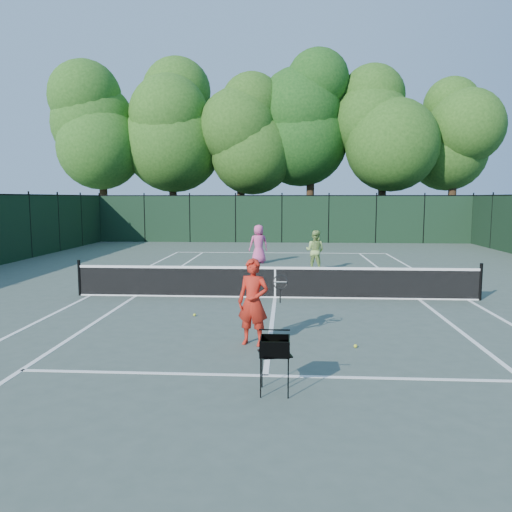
# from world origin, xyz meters

# --- Properties ---
(ground) EXTENTS (90.00, 90.00, 0.00)m
(ground) POSITION_xyz_m (0.00, 0.00, 0.00)
(ground) COLOR #425147
(ground) RESTS_ON ground
(sideline_doubles_left) EXTENTS (0.10, 23.77, 0.01)m
(sideline_doubles_left) POSITION_xyz_m (-5.49, 0.00, 0.00)
(sideline_doubles_left) COLOR white
(sideline_doubles_left) RESTS_ON ground
(sideline_doubles_right) EXTENTS (0.10, 23.77, 0.01)m
(sideline_doubles_right) POSITION_xyz_m (5.49, 0.00, 0.00)
(sideline_doubles_right) COLOR white
(sideline_doubles_right) RESTS_ON ground
(sideline_singles_left) EXTENTS (0.10, 23.77, 0.01)m
(sideline_singles_left) POSITION_xyz_m (-4.12, 0.00, 0.00)
(sideline_singles_left) COLOR white
(sideline_singles_left) RESTS_ON ground
(sideline_singles_right) EXTENTS (0.10, 23.77, 0.01)m
(sideline_singles_right) POSITION_xyz_m (4.12, 0.00, 0.00)
(sideline_singles_right) COLOR white
(sideline_singles_right) RESTS_ON ground
(baseline_far) EXTENTS (10.97, 0.10, 0.01)m
(baseline_far) POSITION_xyz_m (0.00, 11.88, 0.00)
(baseline_far) COLOR white
(baseline_far) RESTS_ON ground
(service_line_near) EXTENTS (8.23, 0.10, 0.01)m
(service_line_near) POSITION_xyz_m (0.00, -6.40, 0.00)
(service_line_near) COLOR white
(service_line_near) RESTS_ON ground
(service_line_far) EXTENTS (8.23, 0.10, 0.01)m
(service_line_far) POSITION_xyz_m (0.00, 6.40, 0.00)
(service_line_far) COLOR white
(service_line_far) RESTS_ON ground
(center_service_line) EXTENTS (0.10, 12.80, 0.01)m
(center_service_line) POSITION_xyz_m (0.00, 0.00, 0.00)
(center_service_line) COLOR white
(center_service_line) RESTS_ON ground
(tennis_net) EXTENTS (11.69, 0.09, 1.06)m
(tennis_net) POSITION_xyz_m (0.00, 0.00, 0.48)
(tennis_net) COLOR black
(tennis_net) RESTS_ON ground
(fence_far) EXTENTS (24.00, 0.05, 3.00)m
(fence_far) POSITION_xyz_m (0.00, 18.00, 1.50)
(fence_far) COLOR black
(fence_far) RESTS_ON ground
(tree_0) EXTENTS (6.40, 6.40, 13.14)m
(tree_0) POSITION_xyz_m (-13.00, 21.50, 8.16)
(tree_0) COLOR black
(tree_0) RESTS_ON ground
(tree_1) EXTENTS (6.80, 6.80, 13.98)m
(tree_1) POSITION_xyz_m (-8.00, 22.00, 8.69)
(tree_1) COLOR black
(tree_1) RESTS_ON ground
(tree_2) EXTENTS (6.00, 6.00, 12.40)m
(tree_2) POSITION_xyz_m (-3.00, 21.80, 7.73)
(tree_2) COLOR black
(tree_2) RESTS_ON ground
(tree_3) EXTENTS (7.00, 7.00, 14.45)m
(tree_3) POSITION_xyz_m (2.00, 22.30, 9.01)
(tree_3) COLOR black
(tree_3) RESTS_ON ground
(tree_4) EXTENTS (6.20, 6.20, 12.97)m
(tree_4) POSITION_xyz_m (7.00, 21.60, 8.14)
(tree_4) COLOR black
(tree_4) RESTS_ON ground
(tree_5) EXTENTS (5.80, 5.80, 12.23)m
(tree_5) POSITION_xyz_m (12.00, 22.10, 7.71)
(tree_5) COLOR black
(tree_5) RESTS_ON ground
(coach) EXTENTS (1.03, 0.56, 1.71)m
(coach) POSITION_xyz_m (-0.32, -4.67, 0.86)
(coach) COLOR red
(coach) RESTS_ON ground
(player_pink) EXTENTS (0.96, 0.77, 1.71)m
(player_pink) POSITION_xyz_m (-0.91, 7.65, 0.85)
(player_pink) COLOR #D94C8B
(player_pink) RESTS_ON ground
(player_green) EXTENTS (0.96, 0.87, 1.62)m
(player_green) POSITION_xyz_m (1.45, 5.44, 0.81)
(player_green) COLOR #93BB5D
(player_green) RESTS_ON ground
(ball_hopper) EXTENTS (0.54, 0.54, 0.84)m
(ball_hopper) POSITION_xyz_m (0.17, -7.10, 0.70)
(ball_hopper) COLOR black
(ball_hopper) RESTS_ON ground
(loose_ball_near_cart) EXTENTS (0.07, 0.07, 0.07)m
(loose_ball_near_cart) POSITION_xyz_m (1.68, -4.76, 0.03)
(loose_ball_near_cart) COLOR #C5CF2A
(loose_ball_near_cart) RESTS_ON ground
(loose_ball_midcourt) EXTENTS (0.07, 0.07, 0.07)m
(loose_ball_midcourt) POSITION_xyz_m (-1.91, -2.39, 0.03)
(loose_ball_midcourt) COLOR #C5D62B
(loose_ball_midcourt) RESTS_ON ground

